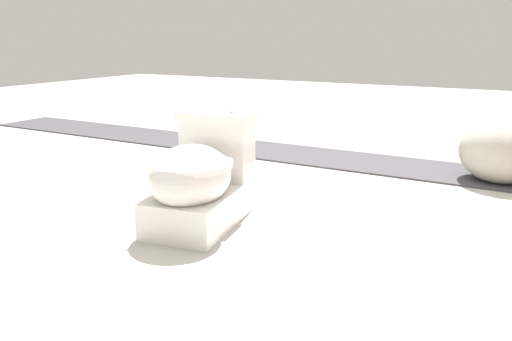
% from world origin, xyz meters
% --- Properties ---
extents(ground_plane, '(14.00, 14.00, 0.00)m').
position_xyz_m(ground_plane, '(0.00, 0.00, 0.00)').
color(ground_plane, '#B7B2A8').
extents(gravel_strip, '(0.56, 8.00, 0.01)m').
position_xyz_m(gravel_strip, '(-1.22, 0.50, 0.01)').
color(gravel_strip, '#423F44').
rests_on(gravel_strip, ground).
extents(toilet, '(0.68, 0.47, 0.52)m').
position_xyz_m(toilet, '(0.30, -0.18, 0.22)').
color(toilet, white).
rests_on(toilet, ground).
extents(boulder_near, '(0.56, 0.60, 0.38)m').
position_xyz_m(boulder_near, '(-1.14, 1.01, 0.19)').
color(boulder_near, '#ADA899').
rests_on(boulder_near, ground).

